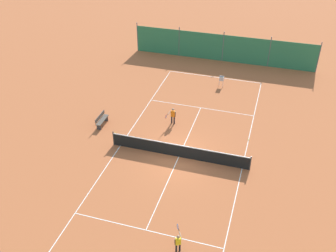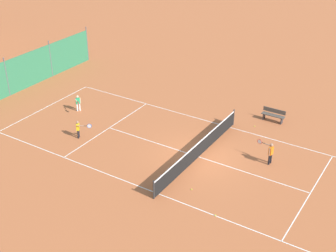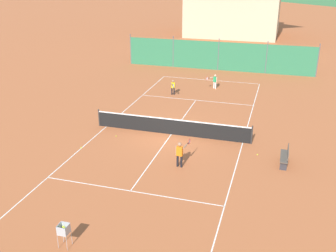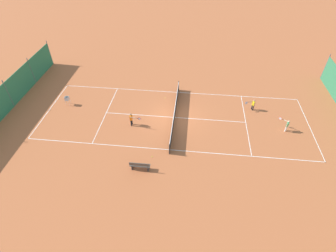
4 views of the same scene
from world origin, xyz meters
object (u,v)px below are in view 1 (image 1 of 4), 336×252
Objects in this scene: courtside_bench at (102,120)px; ball_hopper at (221,79)px; tennis_ball_service_box at (116,133)px; tennis_net at (179,151)px; player_far_service at (178,241)px; tennis_ball_by_net_right at (249,140)px; player_near_service at (173,115)px; tennis_ball_by_net_left at (227,153)px.

ball_hopper is at bearing -130.49° from courtside_bench.
ball_hopper reaches higher than tennis_ball_service_box.
player_far_service reaches higher than tennis_net.
player_far_service is 10.55m from tennis_ball_by_net_right.
tennis_net is at bearing 112.24° from player_near_service.
player_far_service is at bearing 132.25° from courtside_bench.
ball_hopper is at bearing -86.47° from player_far_service.
tennis_ball_by_net_left is 0.04× the size of courtside_bench.
tennis_ball_by_net_left is 9.31m from courtside_bench.
tennis_ball_by_net_right is 0.04× the size of courtside_bench.
tennis_ball_service_box is 9.30m from tennis_ball_by_net_right.
tennis_net is 3.91m from player_near_service.
tennis_net reaches higher than tennis_ball_service_box.
ball_hopper is 0.59× the size of courtside_bench.
tennis_net is 139.09× the size of tennis_ball_service_box.
ball_hopper is at bearing -94.68° from tennis_net.
player_far_service is 8.45m from tennis_ball_by_net_left.
tennis_ball_by_net_right is 0.07× the size of ball_hopper.
ball_hopper is at bearing -65.76° from tennis_ball_by_net_right.
player_far_service is at bearing 93.53° from ball_hopper.
ball_hopper is (-2.33, -6.78, -0.09)m from player_near_service.
tennis_net is 5.19m from tennis_ball_service_box.
tennis_ball_by_net_left is (-1.00, -8.36, -0.63)m from player_far_service.
player_near_service is 7.17m from ball_hopper.
player_far_service reaches higher than courtside_bench.
tennis_ball_by_net_left is 9.43m from ball_hopper.
courtside_bench is at bearing -4.62° from tennis_ball_by_net_left.
tennis_ball_service_box is (5.00, -1.29, -0.47)m from tennis_net.
player_near_service reaches higher than courtside_bench.
player_far_service is (-3.41, 10.76, -0.09)m from player_near_service.
ball_hopper is (1.08, -17.54, -0.01)m from player_far_service.
tennis_ball_service_box is 1.00× the size of tennis_ball_by_net_left.
tennis_ball_service_box is (3.52, 2.32, -0.72)m from player_near_service.
player_far_service is at bearing 107.59° from player_near_service.
courtside_bench reaches higher than tennis_ball_by_net_right.
tennis_ball_service_box is at bearing 11.60° from tennis_ball_by_net_right.
tennis_ball_by_net_right is 10.53m from courtside_bench.
player_far_service is (-1.93, 7.14, 0.16)m from tennis_net.
player_far_service is 10.94m from tennis_ball_service_box.
player_far_service reaches higher than tennis_ball_by_net_right.
tennis_net is 6.64m from courtside_bench.
tennis_net is 139.09× the size of tennis_ball_by_net_left.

